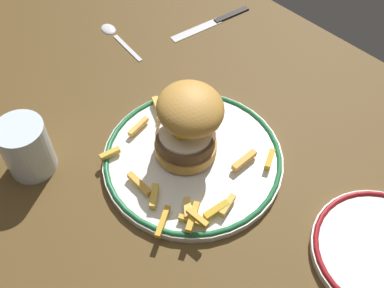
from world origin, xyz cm
name	(u,v)px	position (x,y,z in cm)	size (l,w,h in cm)	color
ground_plane	(186,164)	(0.00, 0.00, -2.00)	(117.79, 81.53, 4.00)	#533C1C
dinner_plate	(192,159)	(1.53, -0.17, 0.84)	(27.47, 27.47, 1.60)	white
burger	(189,125)	(0.26, 0.48, 7.30)	(10.40, 10.87, 11.66)	#BD863A
fries_pile	(188,171)	(3.31, -2.77, 2.15)	(23.38, 23.20, 2.23)	gold
water_glass	(28,151)	(-14.92, -17.86, 3.79)	(7.13, 7.13, 8.92)	silver
side_plate	(382,251)	(29.97, 7.29, 0.83)	(18.72, 18.72, 1.60)	white
knife	(217,20)	(-19.73, 27.64, 0.26)	(4.85, 17.96, 0.70)	black
spoon	(112,32)	(-31.39, 10.36, 0.36)	(13.41, 3.34, 0.90)	silver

